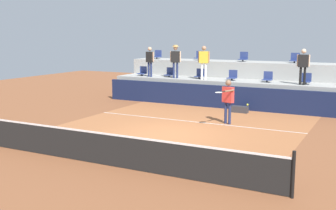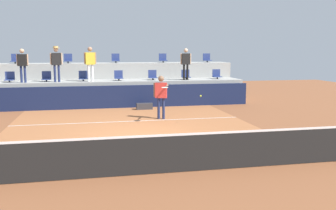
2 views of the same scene
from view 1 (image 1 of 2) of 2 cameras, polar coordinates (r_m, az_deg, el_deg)
ground_plane at (r=15.05m, az=-0.19°, el=-4.00°), size 40.00×40.00×0.00m
court_inner_paint at (r=15.92m, az=1.48°, el=-3.24°), size 9.00×10.00×0.01m
court_service_line at (r=17.16m, az=3.53°, el=-2.30°), size 9.00×0.06×0.00m
tennis_net at (r=11.64m, az=-9.40°, el=-5.68°), size 10.48×0.08×1.07m
sponsor_backboard at (r=20.36m, az=7.67°, el=1.07°), size 13.00×0.16×1.10m
seating_tier_lower at (r=21.56m, az=8.84°, el=1.72°), size 13.00×1.80×1.25m
seating_tier_upper at (r=23.21m, az=10.30°, el=3.29°), size 13.00×1.80×2.10m
stadium_chair_lower_far_left at (r=23.63m, az=-3.50°, el=4.55°), size 0.44×0.40×0.52m
stadium_chair_lower_left at (r=22.80m, az=0.23°, el=4.38°), size 0.44×0.40×0.52m
stadium_chair_lower_mid_left at (r=22.04m, az=4.37°, el=4.18°), size 0.44×0.40×0.52m
stadium_chair_lower_center at (r=21.41m, az=8.80°, el=3.93°), size 0.44×0.40×0.52m
stadium_chair_lower_mid_right at (r=20.91m, az=13.45°, el=3.65°), size 0.44×0.40×0.52m
stadium_chair_lower_right at (r=20.55m, az=18.36°, el=3.32°), size 0.44×0.40×0.52m
stadium_chair_upper_far_left at (r=25.14m, az=-1.45°, el=6.81°), size 0.44×0.40×0.52m
stadium_chair_upper_left at (r=23.95m, az=4.29°, el=6.65°), size 0.44×0.40×0.52m
stadium_chair_upper_center at (r=23.06m, az=10.26°, el=6.41°), size 0.44×0.40×0.52m
stadium_chair_upper_right at (r=22.40m, az=16.94°, el=6.06°), size 0.44×0.40×0.52m
tennis_player at (r=16.70m, az=8.15°, el=1.10°), size 0.59×1.32×1.78m
spectator_in_grey at (r=22.89m, az=-2.50°, el=6.30°), size 0.57×0.27×1.63m
spectator_with_hat at (r=22.15m, az=1.03°, el=6.47°), size 0.59×0.47×1.75m
spectator_leaning_on_rail at (r=21.48m, az=4.92°, el=6.24°), size 0.60×0.26×1.72m
spectator_in_white at (r=20.12m, az=17.99°, el=5.44°), size 0.58×0.22×1.65m
tennis_ball at (r=14.98m, az=10.82°, el=0.05°), size 0.07×0.07×0.07m
equipment_bag at (r=19.41m, az=9.78°, el=-0.59°), size 0.76×0.28×0.30m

